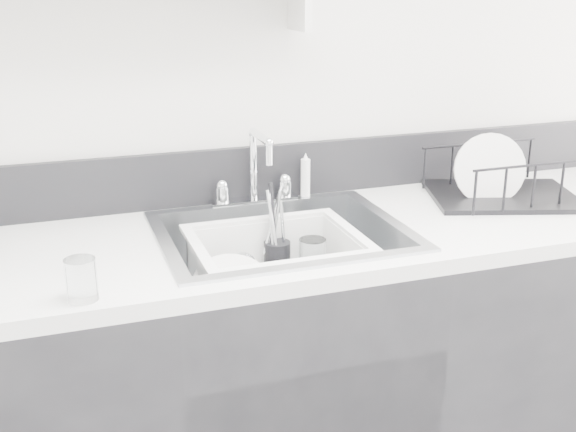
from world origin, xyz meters
name	(u,v)px	position (x,y,z in m)	size (l,w,h in m)	color
counter_run	(282,385)	(0.00, 1.19, 0.46)	(3.20, 0.62, 0.92)	black
backsplash	(249,173)	(0.00, 1.49, 1.00)	(3.20, 0.02, 0.16)	black
sink	(282,264)	(0.00, 1.19, 0.83)	(0.64, 0.52, 0.20)	silver
faucet	(255,185)	(0.00, 1.44, 0.98)	(0.26, 0.18, 0.23)	silver
side_sprayer	(305,176)	(0.16, 1.44, 0.99)	(0.03, 0.03, 0.14)	white
wash_tub	(277,267)	(-0.03, 1.16, 0.84)	(0.44, 0.36, 0.17)	white
plate_stack	(235,291)	(-0.14, 1.14, 0.79)	(0.24, 0.23, 0.09)	white
utensil_cup	(277,254)	(0.01, 1.28, 0.82)	(0.07, 0.07, 0.25)	black
ladle	(265,276)	(-0.05, 1.18, 0.81)	(0.27, 0.10, 0.08)	silver
tumbler_in_tub	(312,258)	(0.10, 1.23, 0.82)	(0.07, 0.07, 0.11)	white
tumbler_counter	(81,280)	(-0.52, 0.94, 0.96)	(0.06, 0.06, 0.09)	white
dish_rack	(504,174)	(0.72, 1.25, 0.99)	(0.42, 0.32, 0.15)	black
bowl_small	(325,284)	(0.10, 1.13, 0.78)	(0.10, 0.10, 0.03)	white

